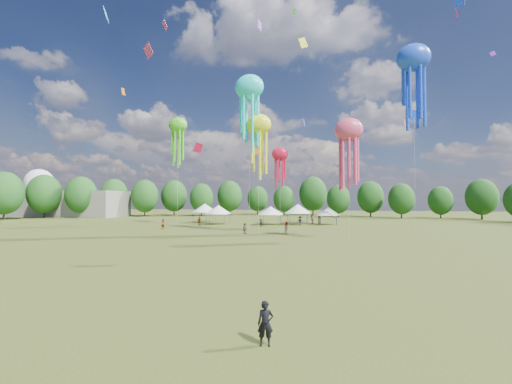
# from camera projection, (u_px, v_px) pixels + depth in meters

# --- Properties ---
(ground) EXTENTS (300.00, 300.00, 0.00)m
(ground) POSITION_uv_depth(u_px,v_px,m) (118.00, 305.00, 16.05)
(ground) COLOR #384416
(ground) RESTS_ON ground
(observer_main) EXTENTS (0.65, 0.51, 1.59)m
(observer_main) POSITION_uv_depth(u_px,v_px,m) (265.00, 323.00, 11.61)
(observer_main) COLOR black
(observer_main) RESTS_ON ground
(spectator_near) EXTENTS (0.98, 0.90, 1.62)m
(spectator_near) POSITION_uv_depth(u_px,v_px,m) (245.00, 229.00, 49.96)
(spectator_near) COLOR gray
(spectator_near) RESTS_ON ground
(spectators_far) EXTENTS (27.69, 24.90, 1.92)m
(spectators_far) POSITION_uv_depth(u_px,v_px,m) (276.00, 222.00, 63.69)
(spectators_far) COLOR gray
(spectators_far) RESTS_ON ground
(festival_tents) EXTENTS (33.42, 10.14, 4.43)m
(festival_tents) POSITION_uv_depth(u_px,v_px,m) (257.00, 209.00, 70.34)
(festival_tents) COLOR #47474C
(festival_tents) RESTS_ON ground
(show_kites) EXTENTS (50.01, 21.37, 32.39)m
(show_kites) POSITION_uv_depth(u_px,v_px,m) (313.00, 106.00, 53.81)
(show_kites) COLOR #F8FF1A
(show_kites) RESTS_ON ground
(small_kites) EXTENTS (73.28, 60.42, 46.01)m
(small_kites) POSITION_uv_depth(u_px,v_px,m) (260.00, 66.00, 59.69)
(small_kites) COLOR #F8FF1A
(small_kites) RESTS_ON ground
(treeline) EXTENTS (201.57, 95.24, 13.43)m
(treeline) POSITION_uv_depth(u_px,v_px,m) (269.00, 195.00, 78.01)
(treeline) COLOR #38281C
(treeline) RESTS_ON ground
(hangar) EXTENTS (40.00, 12.00, 8.00)m
(hangar) POSITION_uv_depth(u_px,v_px,m) (64.00, 204.00, 102.27)
(hangar) COLOR gray
(hangar) RESTS_ON ground
(radome) EXTENTS (9.00, 9.00, 16.00)m
(radome) POSITION_uv_depth(u_px,v_px,m) (39.00, 186.00, 111.81)
(radome) COLOR white
(radome) RESTS_ON ground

